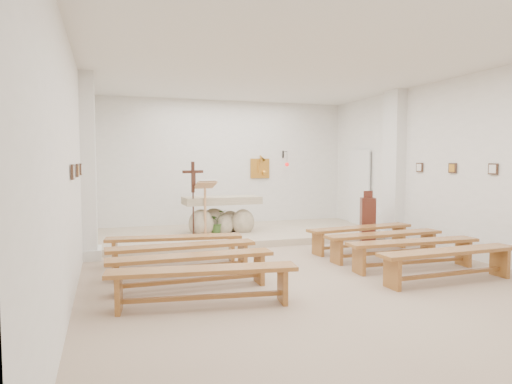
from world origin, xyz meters
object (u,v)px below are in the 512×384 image
object	(u,v)px
lectern	(205,208)
bench_left_fourth	(203,278)
bench_right_second	(384,239)
bench_right_fourth	(449,258)
altar	(221,217)
crucifix_stand	(193,193)
bench_left_second	(182,252)
bench_left_front	(175,243)
bench_right_front	(360,233)
bench_left_third	(191,263)
donation_pedestal	(368,219)
bench_right_third	(413,248)

from	to	relation	value
lectern	bench_left_fourth	distance (m)	4.66
bench_right_second	bench_right_fourth	distance (m)	1.71
altar	bench_left_fourth	xyz separation A→B (m)	(-1.45, -4.95, -0.13)
altar	bench_left_fourth	distance (m)	5.15
crucifix_stand	bench_left_second	distance (m)	3.05
bench_left_front	bench_right_front	world-z (taller)	same
altar	lectern	distance (m)	0.68
bench_left_front	bench_left_fourth	xyz separation A→B (m)	(0.00, -2.56, 0.00)
bench_right_fourth	bench_left_third	bearing A→B (deg)	165.31
crucifix_stand	bench_right_fourth	bearing A→B (deg)	-73.63
altar	bench_left_third	world-z (taller)	altar
crucifix_stand	bench_left_third	xyz separation A→B (m)	(-0.71, -3.73, -0.75)
bench_left_fourth	bench_left_second	bearing A→B (deg)	97.43
bench_right_front	bench_right_second	bearing A→B (deg)	-97.42
altar	bench_right_fourth	world-z (taller)	altar
altar	bench_left_second	world-z (taller)	altar
bench_left_front	bench_right_fourth	xyz separation A→B (m)	(3.82, -2.56, 0.00)
crucifix_stand	bench_left_fourth	world-z (taller)	crucifix_stand
bench_left_fourth	crucifix_stand	bearing A→B (deg)	88.57
altar	crucifix_stand	distance (m)	1.03
bench_right_front	bench_left_third	world-z (taller)	same
bench_right_front	bench_right_fourth	world-z (taller)	same
bench_left_second	bench_right_fourth	xyz separation A→B (m)	(3.82, -1.71, 0.00)
bench_left_front	bench_right_front	size ratio (longest dim) A/B	1.00
lectern	crucifix_stand	size ratio (longest dim) A/B	0.76
donation_pedestal	bench_left_front	world-z (taller)	donation_pedestal
bench_right_third	bench_right_second	bearing A→B (deg)	91.58
bench_left_second	bench_left_fourth	bearing A→B (deg)	-91.72
altar	bench_right_front	world-z (taller)	altar
crucifix_stand	bench_right_third	world-z (taller)	crucifix_stand
bench_right_second	bench_left_front	bearing A→B (deg)	164.33
lectern	bench_right_third	bearing A→B (deg)	-60.82
bench_left_second	bench_left_front	bearing A→B (deg)	88.28
bench_right_second	bench_right_fourth	world-z (taller)	same
altar	bench_right_front	xyz separation A→B (m)	(2.37, -2.38, -0.13)
lectern	donation_pedestal	distance (m)	3.73
bench_left_front	crucifix_stand	bearing A→B (deg)	77.48
bench_right_third	bench_left_second	bearing A→B (deg)	168.97
bench_left_fourth	lectern	bearing A→B (deg)	85.19
bench_left_second	bench_right_second	bearing A→B (deg)	-1.72
bench_right_front	bench_right_second	distance (m)	0.85
bench_left_third	bench_right_third	xyz separation A→B (m)	(3.82, 0.00, 0.00)
bench_left_second	bench_right_second	size ratio (longest dim) A/B	1.00
bench_right_front	bench_left_front	bearing A→B (deg)	172.58
crucifix_stand	lectern	bearing A→B (deg)	-27.82
crucifix_stand	bench_left_third	size ratio (longest dim) A/B	0.70
bench_right_second	crucifix_stand	bearing A→B (deg)	134.20
donation_pedestal	bench_left_third	size ratio (longest dim) A/B	0.49
bench_left_front	bench_right_third	world-z (taller)	same
bench_left_front	bench_left_fourth	world-z (taller)	same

